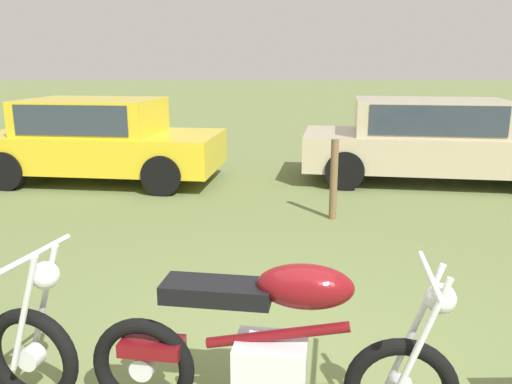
{
  "coord_description": "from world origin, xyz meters",
  "views": [
    {
      "loc": [
        -0.14,
        -2.56,
        2.03
      ],
      "look_at": [
        -0.15,
        2.3,
        0.81
      ],
      "focal_mm": 36.06,
      "sensor_mm": 36.0,
      "label": 1
    }
  ],
  "objects_px": {
    "car_yellow": "(100,136)",
    "car_beige": "(434,137)",
    "motorcycle_maroon": "(273,349)",
    "fence_post_wooden": "(335,180)"
  },
  "relations": [
    {
      "from": "car_yellow",
      "to": "car_beige",
      "type": "distance_m",
      "value": 5.78
    },
    {
      "from": "motorcycle_maroon",
      "to": "car_yellow",
      "type": "xyz_separation_m",
      "value": [
        -2.82,
        6.36,
        0.3
      ]
    },
    {
      "from": "fence_post_wooden",
      "to": "car_yellow",
      "type": "bearing_deg",
      "value": 148.59
    },
    {
      "from": "car_yellow",
      "to": "car_beige",
      "type": "height_order",
      "value": "same"
    },
    {
      "from": "motorcycle_maroon",
      "to": "car_yellow",
      "type": "relative_size",
      "value": 0.49
    },
    {
      "from": "motorcycle_maroon",
      "to": "fence_post_wooden",
      "type": "distance_m",
      "value": 4.17
    },
    {
      "from": "motorcycle_maroon",
      "to": "fence_post_wooden",
      "type": "height_order",
      "value": "fence_post_wooden"
    },
    {
      "from": "motorcycle_maroon",
      "to": "fence_post_wooden",
      "type": "bearing_deg",
      "value": 85.74
    },
    {
      "from": "motorcycle_maroon",
      "to": "car_beige",
      "type": "xyz_separation_m",
      "value": [
        2.96,
        6.27,
        0.3
      ]
    },
    {
      "from": "car_yellow",
      "to": "car_beige",
      "type": "xyz_separation_m",
      "value": [
        5.78,
        -0.08,
        0.0
      ]
    }
  ]
}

